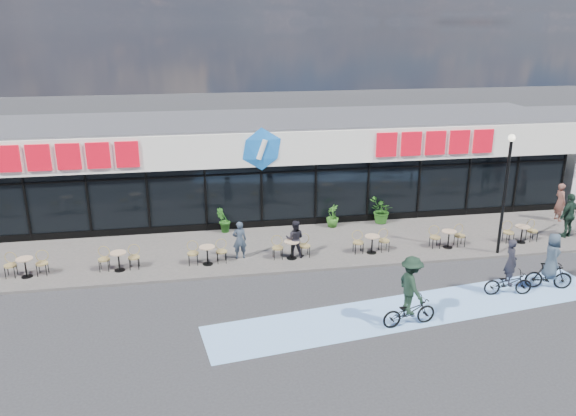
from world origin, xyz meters
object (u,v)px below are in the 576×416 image
Objects in this scene: lamp_post at (506,184)px; patron_left at (240,240)px; potted_plant_mid at (333,216)px; potted_plant_right at (381,211)px; potted_plant_left at (223,220)px; patron_right at (295,239)px; pedestrian_c at (569,215)px; cyclist_a at (509,277)px; pedestrian_b at (560,202)px; cyclist_b at (550,266)px.

patron_left is at bearing 172.98° from lamp_post.
potted_plant_right is at bearing 1.15° from potted_plant_mid.
potted_plant_left reaches higher than potted_plant_mid.
lamp_post is 8.56m from patron_right.
potted_plant_right is at bearing -43.72° from pedestrian_c.
lamp_post is 5.97m from potted_plant_right.
lamp_post is 2.36× the size of cyclist_a.
patron_right is (2.18, -0.21, -0.01)m from patron_left.
potted_plant_right is (2.34, 0.05, 0.09)m from potted_plant_mid.
pedestrian_b is at bearing 45.45° from cyclist_a.
pedestrian_c is (14.30, -0.12, 0.22)m from patron_left.
pedestrian_b is (10.75, -0.99, 0.39)m from potted_plant_mid.
cyclist_b is (-3.72, -4.26, -0.22)m from pedestrian_c.
cyclist_b is (8.39, -4.17, 0.01)m from patron_right.
cyclist_a is (6.72, -4.37, -0.17)m from patron_right.
lamp_post is at bearing -21.55° from potted_plant_left.
potted_plant_mid is 2.34m from potted_plant_right.
cyclist_a is at bearing 18.07° from pedestrian_c.
cyclist_b is (10.58, -4.38, -0.00)m from patron_left.
potted_plant_right is at bearing 105.24° from cyclist_a.
pedestrian_b is (15.27, 1.89, 0.14)m from patron_left.
potted_plant_right is 7.45m from patron_left.
cyclist_b is at bearing -63.00° from potted_plant_right.
patron_right is at bearing 146.97° from cyclist_a.
cyclist_a is at bearing -74.76° from potted_plant_right.
lamp_post is 3.17× the size of patron_left.
patron_left is at bearing -81.47° from potted_plant_left.
lamp_post is 6.15m from pedestrian_b.
cyclist_b is (1.68, 0.20, 0.18)m from cyclist_a.
cyclist_a is (-6.37, -6.47, -0.32)m from pedestrian_b.
potted_plant_mid is 0.68× the size of patron_right.
potted_plant_left is 13.27m from cyclist_b.
pedestrian_b is 0.87× the size of cyclist_b.
patron_left is 0.78× the size of pedestrian_c.
potted_plant_left is (-10.85, 4.28, -2.36)m from lamp_post.
lamp_post is 10.69m from patron_left.
potted_plant_mid is (4.97, -0.12, -0.05)m from potted_plant_left.
lamp_post reaches higher than potted_plant_mid.
lamp_post is at bearing 122.99° from pedestrian_b.
pedestrian_b is 0.92× the size of pedestrian_c.
cyclist_a is (9.35, -7.58, 0.02)m from potted_plant_left.
patron_right is at bearing -50.70° from potted_plant_left.
patron_left is at bearing -156.87° from potted_plant_right.
potted_plant_mid is 3.88m from patron_right.
cyclist_b is (0.18, -3.10, -2.15)m from lamp_post.
pedestrian_b reaches higher than patron_right.
potted_plant_left is 0.57× the size of pedestrian_c.
cyclist_a reaches higher than potted_plant_mid.
potted_plant_right is at bearing 117.00° from cyclist_b.
pedestrian_b is 9.09m from cyclist_a.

